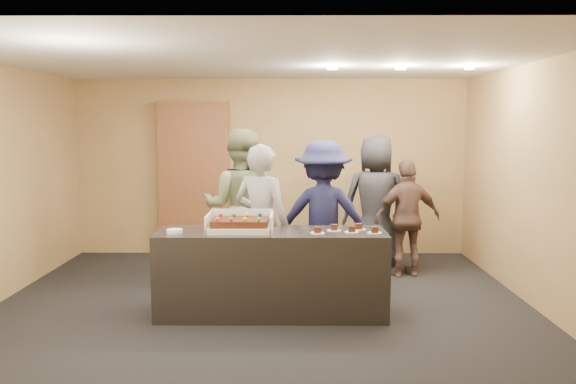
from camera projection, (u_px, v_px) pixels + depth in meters
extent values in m
plane|color=black|center=(263.00, 303.00, 6.37)|extent=(6.00, 6.00, 0.00)
plane|color=silver|center=(262.00, 60.00, 6.05)|extent=(6.00, 6.00, 0.00)
cube|color=#9A804A|center=(271.00, 168.00, 8.70)|extent=(6.00, 0.04, 2.70)
cube|color=#9A804A|center=(243.00, 224.00, 3.73)|extent=(6.00, 0.04, 2.70)
cube|color=#9A804A|center=(534.00, 185.00, 6.19)|extent=(0.04, 5.00, 2.70)
cube|color=black|center=(272.00, 273.00, 5.94)|extent=(2.40, 0.70, 0.90)
cube|color=brown|center=(194.00, 179.00, 8.63)|extent=(1.07, 0.15, 2.36)
cube|color=white|center=(240.00, 228.00, 5.88)|extent=(0.66, 0.46, 0.06)
cube|color=white|center=(209.00, 223.00, 5.88)|extent=(0.02, 0.46, 0.18)
cube|color=white|center=(272.00, 223.00, 5.87)|extent=(0.02, 0.46, 0.18)
cube|color=white|center=(242.00, 218.00, 6.11)|extent=(0.66, 0.02, 0.20)
cube|color=#3A180D|center=(240.00, 222.00, 5.88)|extent=(0.58, 0.40, 0.07)
sphere|color=#E91B47|center=(221.00, 215.00, 6.01)|extent=(0.04, 0.04, 0.04)
sphere|color=#349A19|center=(234.00, 215.00, 6.01)|extent=(0.04, 0.04, 0.04)
sphere|color=yellow|center=(247.00, 215.00, 6.01)|extent=(0.04, 0.04, 0.04)
sphere|color=#1B26E9|center=(260.00, 215.00, 6.01)|extent=(0.04, 0.04, 0.04)
sphere|color=#FD5515|center=(217.00, 219.00, 5.73)|extent=(0.04, 0.04, 0.04)
sphere|color=#C329AA|center=(231.00, 219.00, 5.73)|extent=(0.04, 0.04, 0.04)
sphere|color=yellow|center=(245.00, 219.00, 5.73)|extent=(0.04, 0.04, 0.04)
sphere|color=green|center=(258.00, 219.00, 5.73)|extent=(0.04, 0.04, 0.04)
cylinder|color=white|center=(175.00, 231.00, 5.77)|extent=(0.16, 0.16, 0.04)
cylinder|color=white|center=(317.00, 233.00, 5.76)|extent=(0.15, 0.15, 0.01)
cube|color=#3A180D|center=(317.00, 230.00, 5.76)|extent=(0.07, 0.06, 0.06)
cylinder|color=white|center=(334.00, 230.00, 5.90)|extent=(0.15, 0.15, 0.01)
cube|color=#3A180D|center=(334.00, 227.00, 5.90)|extent=(0.07, 0.06, 0.06)
cylinder|color=white|center=(352.00, 232.00, 5.81)|extent=(0.15, 0.15, 0.01)
cube|color=#3A180D|center=(352.00, 229.00, 5.81)|extent=(0.07, 0.06, 0.06)
cylinder|color=white|center=(359.00, 229.00, 5.96)|extent=(0.15, 0.15, 0.01)
cube|color=#3A180D|center=(359.00, 226.00, 5.96)|extent=(0.07, 0.06, 0.06)
cylinder|color=white|center=(375.00, 233.00, 5.77)|extent=(0.15, 0.15, 0.01)
cube|color=#3A180D|center=(375.00, 230.00, 5.77)|extent=(0.07, 0.06, 0.06)
imported|color=#949398|center=(262.00, 224.00, 6.33)|extent=(0.77, 0.66, 1.80)
imported|color=gray|center=(240.00, 207.00, 7.09)|extent=(0.98, 0.78, 1.96)
imported|color=#1B1D46|center=(323.00, 217.00, 6.71)|extent=(1.21, 0.72, 1.83)
imported|color=brown|center=(407.00, 218.00, 7.45)|extent=(0.97, 0.56, 1.56)
imported|color=#28292D|center=(376.00, 203.00, 7.69)|extent=(0.95, 0.65, 1.88)
cylinder|color=#FFEAC6|center=(332.00, 68.00, 6.55)|extent=(0.12, 0.12, 0.03)
cylinder|color=#FFEAC6|center=(401.00, 68.00, 6.54)|extent=(0.12, 0.12, 0.03)
cylinder|color=#FFEAC6|center=(470.00, 68.00, 6.54)|extent=(0.12, 0.12, 0.03)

